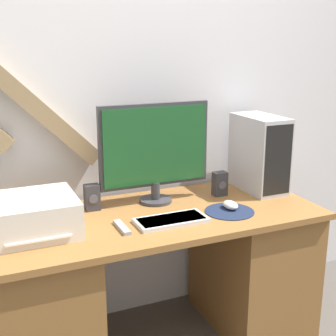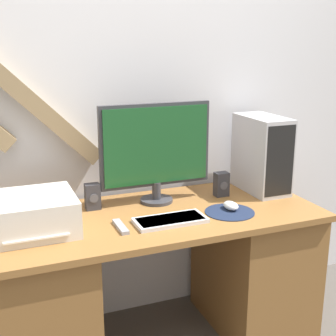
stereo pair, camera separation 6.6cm
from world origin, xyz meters
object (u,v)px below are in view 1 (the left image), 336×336
(keyboard, at_px, (171,220))
(printer, at_px, (32,216))
(monitor, at_px, (155,148))
(mouse, at_px, (230,205))
(computer_tower, at_px, (259,153))
(speaker_left, at_px, (92,197))
(speaker_right, at_px, (220,184))
(remote_control, at_px, (122,227))

(keyboard, distance_m, printer, 0.60)
(monitor, xyz_separation_m, keyboard, (-0.04, -0.28, -0.26))
(mouse, distance_m, printer, 0.91)
(computer_tower, distance_m, speaker_left, 0.92)
(computer_tower, distance_m, printer, 1.22)
(keyboard, bearing_deg, computer_tower, 21.49)
(monitor, bearing_deg, speaker_left, 178.09)
(keyboard, xyz_separation_m, computer_tower, (0.62, 0.25, 0.19))
(monitor, xyz_separation_m, speaker_left, (-0.32, 0.01, -0.21))
(keyboard, height_order, mouse, mouse)
(speaker_right, bearing_deg, speaker_left, 175.35)
(printer, bearing_deg, speaker_right, 6.87)
(monitor, distance_m, keyboard, 0.39)
(monitor, relative_size, mouse, 5.81)
(mouse, bearing_deg, speaker_left, 156.93)
(remote_control, bearing_deg, computer_tower, 15.23)
(mouse, bearing_deg, monitor, 139.20)
(printer, bearing_deg, remote_control, -17.09)
(speaker_left, bearing_deg, keyboard, -46.30)
(printer, relative_size, speaker_right, 2.89)
(mouse, bearing_deg, remote_control, -177.81)
(printer, distance_m, speaker_right, 0.97)
(keyboard, xyz_separation_m, remote_control, (-0.23, 0.01, -0.00))
(keyboard, xyz_separation_m, mouse, (0.33, 0.04, 0.01))
(computer_tower, bearing_deg, speaker_left, 176.95)
(printer, xyz_separation_m, speaker_right, (0.97, 0.12, -0.01))
(speaker_left, bearing_deg, monitor, -1.91)
(mouse, relative_size, printer, 0.27)
(mouse, bearing_deg, printer, 174.45)
(monitor, xyz_separation_m, remote_control, (-0.26, -0.27, -0.27))
(keyboard, xyz_separation_m, printer, (-0.58, 0.12, 0.07))
(speaker_left, distance_m, remote_control, 0.29)
(mouse, relative_size, remote_control, 0.61)
(keyboard, xyz_separation_m, speaker_right, (0.38, 0.24, 0.05))
(speaker_left, height_order, speaker_right, same)
(computer_tower, distance_m, remote_control, 0.90)
(speaker_right, xyz_separation_m, remote_control, (-0.61, -0.23, -0.05))
(speaker_right, bearing_deg, remote_control, -159.67)
(keyboard, relative_size, computer_tower, 0.80)
(monitor, height_order, speaker_left, monitor)
(monitor, bearing_deg, speaker_right, -7.17)
(keyboard, bearing_deg, monitor, 82.18)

